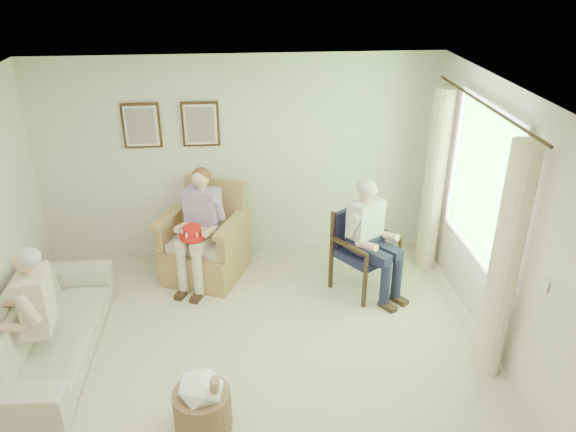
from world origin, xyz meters
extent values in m
plane|color=beige|center=(0.00, 0.00, 0.00)|extent=(5.50, 5.50, 0.00)
cube|color=silver|center=(0.00, 2.75, 1.30)|extent=(5.00, 0.04, 2.60)
cube|color=silver|center=(2.50, 0.00, 1.30)|extent=(0.04, 5.50, 2.60)
cube|color=white|center=(0.00, 0.00, 2.60)|extent=(5.00, 5.50, 0.02)
cube|color=#2D6B23|center=(2.47, 1.20, 1.55)|extent=(0.02, 1.40, 1.50)
cube|color=white|center=(2.46, 1.20, 2.33)|extent=(0.04, 1.52, 0.06)
cube|color=white|center=(2.46, 1.20, 0.77)|extent=(0.04, 1.52, 0.06)
cylinder|color=#382114|center=(2.37, 1.20, 2.35)|extent=(0.03, 2.50, 0.03)
cylinder|color=beige|center=(2.33, 0.22, 1.15)|extent=(0.34, 0.34, 2.30)
cylinder|color=beige|center=(2.33, 2.18, 1.15)|extent=(0.34, 0.34, 2.30)
cube|color=#382114|center=(-1.15, 2.72, 1.78)|extent=(0.45, 0.03, 0.55)
cube|color=silver|center=(-1.15, 2.70, 1.78)|extent=(0.39, 0.01, 0.49)
cube|color=tan|center=(-1.15, 2.69, 1.78)|extent=(0.33, 0.01, 0.43)
cube|color=#382114|center=(-0.45, 2.72, 1.78)|extent=(0.45, 0.03, 0.55)
cube|color=silver|center=(-0.45, 2.70, 1.78)|extent=(0.39, 0.01, 0.49)
cube|color=tan|center=(-0.45, 2.69, 1.78)|extent=(0.33, 0.01, 0.43)
cube|color=tan|center=(-0.47, 2.15, 0.22)|extent=(0.86, 0.84, 0.45)
cube|color=beige|center=(-0.47, 2.12, 0.50)|extent=(0.66, 0.64, 0.11)
cube|color=tan|center=(-0.47, 2.50, 0.81)|extent=(0.79, 0.24, 0.67)
cube|color=tan|center=(-0.86, 2.15, 0.62)|extent=(0.11, 0.77, 0.32)
cube|color=tan|center=(-0.07, 2.15, 0.62)|extent=(0.11, 0.77, 0.32)
cylinder|color=black|center=(1.14, 1.43, 0.21)|extent=(0.05, 0.05, 0.42)
cylinder|color=black|center=(1.72, 1.43, 0.21)|extent=(0.05, 0.05, 0.42)
cylinder|color=black|center=(1.14, 1.97, 0.21)|extent=(0.05, 0.05, 0.42)
cylinder|color=black|center=(1.72, 1.97, 0.21)|extent=(0.05, 0.05, 0.42)
cube|color=#191937|center=(1.43, 1.70, 0.47)|extent=(0.56, 0.54, 0.10)
cube|color=#191937|center=(1.43, 1.96, 0.73)|extent=(0.52, 0.07, 0.48)
imported|color=beige|center=(-1.95, 0.74, 0.33)|extent=(2.25, 0.88, 0.66)
cube|color=beige|center=(-0.47, 2.12, 0.67)|extent=(0.40, 0.26, 0.16)
cube|color=#A98EC9|center=(-0.47, 2.14, 0.95)|extent=(0.39, 0.24, 0.46)
sphere|color=#DDAD8E|center=(-0.47, 2.13, 1.32)|extent=(0.21, 0.21, 0.21)
ellipsoid|color=brown|center=(-0.47, 2.15, 1.34)|extent=(0.22, 0.22, 0.18)
cube|color=beige|center=(-0.57, 1.90, 0.62)|extent=(0.14, 0.44, 0.13)
cube|color=beige|center=(-0.37, 1.90, 0.62)|extent=(0.14, 0.44, 0.13)
cylinder|color=beige|center=(-0.57, 1.70, 0.31)|extent=(0.12, 0.12, 0.57)
cylinder|color=beige|center=(-0.37, 1.70, 0.31)|extent=(0.12, 0.12, 0.57)
cube|color=#1A1B3A|center=(1.43, 1.70, 0.63)|extent=(0.40, 0.26, 0.16)
cube|color=silver|center=(1.43, 1.72, 0.91)|extent=(0.39, 0.24, 0.46)
sphere|color=#DDAD8E|center=(1.43, 1.71, 1.28)|extent=(0.21, 0.21, 0.21)
ellipsoid|color=#B7B2AD|center=(1.43, 1.74, 1.30)|extent=(0.22, 0.22, 0.18)
cube|color=#1A1B3A|center=(1.33, 1.48, 0.58)|extent=(0.14, 0.44, 0.13)
cube|color=#1A1B3A|center=(1.53, 1.48, 0.58)|extent=(0.14, 0.44, 0.13)
cylinder|color=#1A1B3A|center=(1.33, 1.28, 0.29)|extent=(0.12, 0.12, 0.53)
cylinder|color=#1A1B3A|center=(1.53, 1.28, 0.29)|extent=(0.12, 0.12, 0.53)
cube|color=beige|center=(-1.95, 0.59, 0.56)|extent=(0.42, 0.26, 0.16)
cube|color=beige|center=(-1.95, 0.61, 0.84)|extent=(0.41, 0.24, 0.46)
sphere|color=#DDAD8E|center=(-1.95, 0.60, 1.21)|extent=(0.21, 0.21, 0.21)
ellipsoid|color=#B7B2AD|center=(-1.95, 0.63, 1.24)|extent=(0.22, 0.22, 0.18)
cube|color=beige|center=(-2.05, 0.37, 0.51)|extent=(0.14, 0.44, 0.13)
cube|color=beige|center=(-1.85, 0.37, 0.51)|extent=(0.14, 0.44, 0.13)
cylinder|color=beige|center=(-2.05, 0.17, 0.26)|extent=(0.12, 0.12, 0.46)
cylinder|color=beige|center=(-1.85, 0.17, 0.26)|extent=(0.12, 0.12, 0.46)
cylinder|color=red|center=(-0.57, 1.86, 0.72)|extent=(0.31, 0.31, 0.04)
cylinder|color=red|center=(-0.57, 1.86, 0.78)|extent=(0.21, 0.21, 0.12)
cube|color=white|center=(-0.46, 1.86, 0.78)|extent=(0.05, 0.01, 0.05)
cube|color=white|center=(-0.51, 1.95, 0.78)|extent=(0.03, 0.04, 0.05)
cube|color=white|center=(-0.62, 1.95, 0.78)|extent=(0.03, 0.04, 0.05)
cube|color=white|center=(-0.68, 1.86, 0.78)|extent=(0.04, 0.01, 0.05)
cube|color=white|center=(-0.62, 1.76, 0.78)|extent=(0.03, 0.04, 0.05)
cube|color=white|center=(-0.51, 1.76, 0.78)|extent=(0.03, 0.04, 0.05)
cylinder|color=#A77A5A|center=(-0.39, -0.32, 0.19)|extent=(0.57, 0.57, 0.38)
ellipsoid|color=white|center=(-0.39, -0.32, 0.44)|extent=(0.44, 0.44, 0.26)
cylinder|color=#A57F56|center=(-0.28, -0.37, 0.44)|extent=(0.19, 0.35, 0.57)
camera|label=1|loc=(0.02, -3.90, 3.74)|focal=35.00mm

